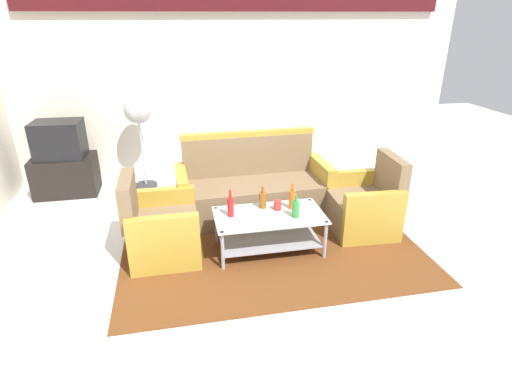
% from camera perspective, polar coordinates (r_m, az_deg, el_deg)
% --- Properties ---
extents(ground_plane, '(14.00, 14.00, 0.00)m').
position_cam_1_polar(ground_plane, '(3.89, 5.95, -12.09)').
color(ground_plane, white).
extents(wall_back, '(6.52, 0.19, 2.80)m').
position_cam_1_polar(wall_back, '(6.19, -2.04, 16.28)').
color(wall_back, silver).
rests_on(wall_back, ground).
extents(rug, '(3.05, 2.25, 0.01)m').
position_cam_1_polar(rug, '(4.43, 1.82, -6.99)').
color(rug, brown).
rests_on(rug, ground).
extents(couch, '(1.82, 0.79, 0.96)m').
position_cam_1_polar(couch, '(4.92, -0.41, 0.33)').
color(couch, '#7F6647').
rests_on(couch, rug).
extents(armchair_left, '(0.70, 0.76, 0.85)m').
position_cam_1_polar(armchair_left, '(4.19, -13.13, -5.14)').
color(armchair_left, '#7F6647').
rests_on(armchair_left, rug).
extents(armchair_right, '(0.73, 0.79, 0.85)m').
position_cam_1_polar(armchair_right, '(4.73, 14.86, -1.90)').
color(armchair_right, '#7F6647').
rests_on(armchair_right, rug).
extents(coffee_table, '(1.10, 0.60, 0.40)m').
position_cam_1_polar(coffee_table, '(4.17, 1.84, -4.88)').
color(coffee_table, silver).
rests_on(coffee_table, rug).
extents(bottle_orange, '(0.07, 0.07, 0.28)m').
position_cam_1_polar(bottle_orange, '(4.21, 5.06, -0.98)').
color(bottle_orange, '#D85919').
rests_on(bottle_orange, coffee_table).
extents(bottle_brown, '(0.08, 0.08, 0.24)m').
position_cam_1_polar(bottle_brown, '(4.21, 0.95, -1.08)').
color(bottle_brown, brown).
rests_on(bottle_brown, coffee_table).
extents(bottle_red, '(0.06, 0.06, 0.28)m').
position_cam_1_polar(bottle_red, '(4.04, -3.56, -2.00)').
color(bottle_red, red).
rests_on(bottle_red, coffee_table).
extents(bottle_green, '(0.07, 0.07, 0.24)m').
position_cam_1_polar(bottle_green, '(4.04, 5.55, -2.31)').
color(bottle_green, '#2D8C38').
rests_on(bottle_green, coffee_table).
extents(cup, '(0.08, 0.08, 0.10)m').
position_cam_1_polar(cup, '(4.19, 3.01, -1.84)').
color(cup, red).
rests_on(cup, coffee_table).
extents(tv_stand, '(0.80, 0.50, 0.52)m').
position_cam_1_polar(tv_stand, '(6.08, -24.95, 2.12)').
color(tv_stand, black).
rests_on(tv_stand, ground).
extents(television, '(0.62, 0.47, 0.48)m').
position_cam_1_polar(television, '(5.94, -25.77, 6.61)').
color(television, black).
rests_on(television, tv_stand).
extents(pedestal_fan, '(0.36, 0.36, 1.27)m').
position_cam_1_polar(pedestal_fan, '(5.76, -16.10, 10.16)').
color(pedestal_fan, '#2D2D33').
rests_on(pedestal_fan, ground).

